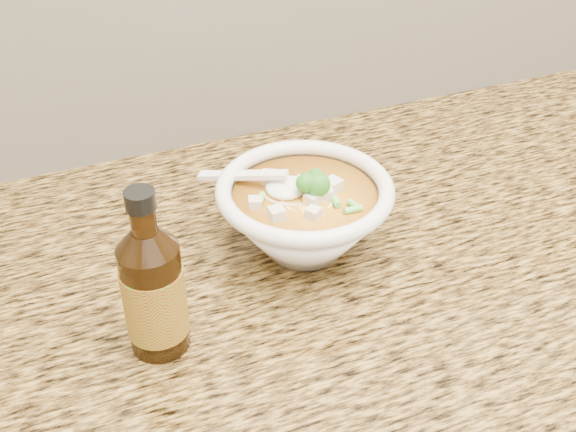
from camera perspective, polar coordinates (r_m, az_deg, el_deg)
name	(u,v)px	position (r m, az deg, el deg)	size (l,w,h in m)	color
counter_slab	(426,247)	(0.89, 10.83, -2.43)	(4.00, 0.68, 0.04)	olive
soup_bowl	(304,215)	(0.81, 1.28, 0.05)	(0.20, 0.20, 0.11)	white
hot_sauce_bottle	(154,291)	(0.69, -10.57, -5.87)	(0.07, 0.07, 0.18)	#341C07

